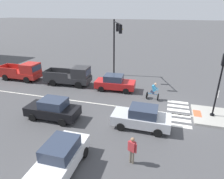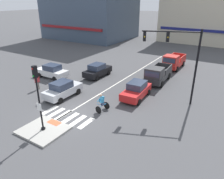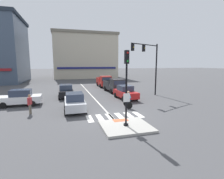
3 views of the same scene
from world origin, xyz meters
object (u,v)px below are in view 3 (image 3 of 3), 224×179
at_px(cyclist, 128,99).
at_px(car_white_cross_left, 20,98).
at_px(car_black_westbound_far, 66,91).
at_px(traffic_light_mast, 149,60).
at_px(pickup_truck_red_eastbound_distant, 104,82).
at_px(car_silver_westbound_near, 75,102).
at_px(pickup_truck_charcoal_eastbound_far, 115,86).
at_px(pedestrian_at_curb_left, 30,103).
at_px(signal_pole, 126,81).
at_px(car_red_eastbound_mid, 125,92).

bearing_deg(cyclist, car_white_cross_left, 159.13).
bearing_deg(cyclist, car_black_westbound_far, 128.17).
bearing_deg(traffic_light_mast, pickup_truck_red_eastbound_distant, 108.23).
bearing_deg(cyclist, car_silver_westbound_near, 175.49).
bearing_deg(pickup_truck_charcoal_eastbound_far, pedestrian_at_curb_left, -139.31).
relative_size(traffic_light_mast, car_silver_westbound_near, 1.65).
xyz_separation_m(signal_pole, pickup_truck_red_eastbound_distant, (3.36, 20.16, -2.11)).
xyz_separation_m(signal_pole, cyclist, (2.01, 4.78, -2.21)).
xyz_separation_m(car_black_westbound_far, pedestrian_at_curb_left, (-3.06, -6.73, 0.17)).
bearing_deg(car_red_eastbound_mid, cyclist, -107.24).
bearing_deg(pedestrian_at_curb_left, car_silver_westbound_near, 0.04).
relative_size(car_black_westbound_far, cyclist, 2.44).
xyz_separation_m(traffic_light_mast, pedestrian_at_curb_left, (-13.45, -4.55, -3.71)).
height_order(car_red_eastbound_mid, pickup_truck_charcoal_eastbound_far, pickup_truck_charcoal_eastbound_far).
xyz_separation_m(signal_pole, car_red_eastbound_mid, (3.27, 8.86, -2.28)).
bearing_deg(pickup_truck_red_eastbound_distant, car_red_eastbound_mid, -90.45).
distance_m(cyclist, pedestrian_at_curb_left, 8.66).
bearing_deg(signal_pole, pickup_truck_charcoal_eastbound_far, 75.99).
bearing_deg(car_red_eastbound_mid, signal_pole, -110.27).
bearing_deg(traffic_light_mast, car_silver_westbound_near, -155.07).
bearing_deg(signal_pole, cyclist, 67.23).
distance_m(signal_pole, traffic_light_mast, 11.97).
bearing_deg(traffic_light_mast, signal_pole, -124.98).
xyz_separation_m(car_black_westbound_far, car_red_eastbound_mid, (6.86, -3.05, 0.00)).
bearing_deg(cyclist, signal_pole, -112.77).
xyz_separation_m(car_white_cross_left, car_black_westbound_far, (4.56, 3.25, 0.00)).
distance_m(car_silver_westbound_near, pickup_truck_charcoal_eastbound_far, 10.81).
height_order(signal_pole, pickup_truck_charcoal_eastbound_far, signal_pole).
bearing_deg(cyclist, pickup_truck_charcoal_eastbound_far, 80.91).
xyz_separation_m(car_silver_westbound_near, pedestrian_at_curb_left, (-3.67, -0.00, 0.17)).
bearing_deg(car_silver_westbound_near, pedestrian_at_curb_left, -179.96).
xyz_separation_m(pickup_truck_red_eastbound_distant, pickup_truck_charcoal_eastbound_far, (0.10, -6.30, 0.00)).
relative_size(pickup_truck_red_eastbound_distant, pedestrian_at_curb_left, 3.06).
bearing_deg(car_black_westbound_far, pedestrian_at_curb_left, -114.43).
bearing_deg(cyclist, car_red_eastbound_mid, 72.76).
bearing_deg(pedestrian_at_curb_left, pickup_truck_charcoal_eastbound_far, 40.69).
height_order(car_white_cross_left, car_red_eastbound_mid, same).
bearing_deg(signal_pole, traffic_light_mast, 55.02).
height_order(car_white_cross_left, car_black_westbound_far, same).
height_order(car_black_westbound_far, pickup_truck_charcoal_eastbound_far, pickup_truck_charcoal_eastbound_far).
distance_m(car_red_eastbound_mid, pedestrian_at_curb_left, 10.58).
xyz_separation_m(car_silver_westbound_near, cyclist, (4.98, -0.39, 0.06)).
distance_m(traffic_light_mast, car_red_eastbound_mid, 5.32).
bearing_deg(pickup_truck_charcoal_eastbound_far, pickup_truck_red_eastbound_distant, 90.91).
bearing_deg(car_white_cross_left, car_black_westbound_far, 35.45).
bearing_deg(pickup_truck_charcoal_eastbound_far, traffic_light_mast, -51.14).
height_order(signal_pole, traffic_light_mast, traffic_light_mast).
relative_size(car_red_eastbound_mid, cyclist, 2.49).
height_order(car_red_eastbound_mid, pedestrian_at_curb_left, pedestrian_at_curb_left).
distance_m(car_red_eastbound_mid, car_silver_westbound_near, 7.25).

